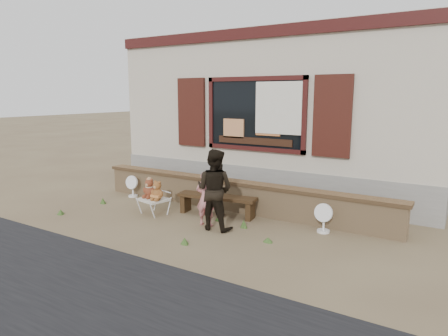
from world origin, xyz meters
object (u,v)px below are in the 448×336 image
Objects in this scene: bench at (217,201)px; child at (206,198)px; teddy_bear_right at (158,190)px; folding_chair at (154,200)px; teddy_bear_left at (150,188)px; adult at (214,190)px.

bench is 1.60× the size of child.
child is (0.17, -0.66, 0.22)m from bench.
folding_chair is at bearing 180.00° from teddy_bear_right.
teddy_bear_left reaches higher than teddy_bear_right.
child is at bearing -84.58° from bench.
child is (1.48, -0.06, -0.01)m from teddy_bear_left.
teddy_bear_left is (-0.14, 0.03, 0.24)m from folding_chair.
teddy_bear_right is 0.38× the size of child.
bench is at bearing -64.17° from adult.
child is 0.71× the size of adult.
child is at bearing 10.96° from folding_chair.
folding_chair is 0.42× the size of adult.
adult reaches higher than folding_chair.
teddy_bear_right is (-1.04, -0.65, 0.23)m from bench.
child reaches higher than folding_chair.
teddy_bear_left reaches higher than folding_chair.
child is at bearing 12.22° from teddy_bear_right.
bench is 1.25m from teddy_bear_right.
teddy_bear_right is at bearing -10.11° from child.
bench is at bearing 36.64° from teddy_bear_left.
folding_chair is 1.66m from adult.
adult reaches higher than child.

